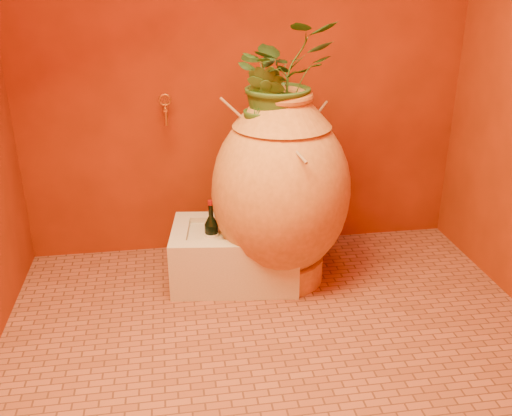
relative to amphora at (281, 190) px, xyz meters
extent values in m
plane|color=brown|center=(-0.12, -0.55, -0.51)|extent=(2.50, 2.50, 0.00)
cube|color=#631E05|center=(-0.12, 0.45, 0.74)|extent=(2.50, 0.02, 2.50)
cylinder|color=#C78438|center=(0.00, 0.00, -0.44)|extent=(0.49, 0.49, 0.13)
ellipsoid|color=#C78438|center=(0.00, 0.00, -0.01)|extent=(0.75, 0.75, 0.89)
cone|color=#C78438|center=(0.00, 0.00, 0.41)|extent=(0.52, 0.52, 0.13)
torus|color=#C78438|center=(0.00, 0.00, 0.48)|extent=(0.32, 0.32, 0.06)
cylinder|color=olive|center=(-0.08, -0.05, 0.28)|extent=(0.44, 0.22, 0.40)
cylinder|color=olive|center=(-0.02, -0.12, 0.32)|extent=(0.14, 0.48, 0.13)
cylinder|color=olive|center=(0.10, -0.08, 0.34)|extent=(0.29, 0.30, 0.20)
cube|color=beige|center=(-0.24, 0.02, -0.37)|extent=(0.70, 0.52, 0.27)
cube|color=beige|center=(-0.24, 0.19, -0.22)|extent=(0.66, 0.17, 0.03)
cube|color=beige|center=(-0.24, -0.16, -0.22)|extent=(0.66, 0.17, 0.03)
cube|color=beige|center=(-0.52, 0.02, -0.22)|extent=(0.12, 0.28, 0.03)
cube|color=beige|center=(0.04, 0.02, -0.22)|extent=(0.12, 0.28, 0.03)
cylinder|color=black|center=(-0.16, 0.01, -0.24)|extent=(0.08, 0.08, 0.19)
cone|color=black|center=(-0.16, 0.01, -0.12)|extent=(0.08, 0.08, 0.05)
cylinder|color=black|center=(-0.16, 0.01, -0.05)|extent=(0.03, 0.03, 0.07)
cylinder|color=maroon|center=(-0.16, 0.01, -0.01)|extent=(0.03, 0.03, 0.03)
cylinder|color=silver|center=(-0.16, 0.01, -0.24)|extent=(0.08, 0.08, 0.09)
cylinder|color=black|center=(-0.36, 0.01, -0.25)|extent=(0.07, 0.07, 0.17)
cone|color=black|center=(-0.36, 0.01, -0.15)|extent=(0.07, 0.07, 0.05)
cylinder|color=black|center=(-0.36, 0.01, -0.09)|extent=(0.02, 0.02, 0.07)
cylinder|color=maroon|center=(-0.36, 0.01, -0.05)|extent=(0.03, 0.03, 0.02)
cylinder|color=silver|center=(-0.36, 0.01, -0.25)|extent=(0.07, 0.07, 0.07)
cylinder|color=black|center=(-0.26, 0.09, -0.26)|extent=(0.07, 0.07, 0.17)
cone|color=black|center=(-0.26, 0.09, -0.15)|extent=(0.07, 0.07, 0.05)
cylinder|color=black|center=(-0.26, 0.09, -0.09)|extent=(0.02, 0.02, 0.06)
cylinder|color=maroon|center=(-0.26, 0.09, -0.05)|extent=(0.03, 0.03, 0.02)
cylinder|color=silver|center=(-0.26, 0.09, -0.26)|extent=(0.07, 0.07, 0.07)
cylinder|color=#AD7127|center=(-0.56, 0.38, 0.36)|extent=(0.02, 0.13, 0.02)
cylinder|color=#AD7127|center=(-0.56, 0.32, 0.32)|extent=(0.02, 0.02, 0.07)
torus|color=#AD7127|center=(-0.56, 0.38, 0.40)|extent=(0.07, 0.01, 0.07)
cylinder|color=#AD7127|center=(-0.56, 0.38, 0.38)|extent=(0.01, 0.01, 0.05)
imported|color=#284A1A|center=(0.00, 0.02, 0.57)|extent=(0.59, 0.54, 0.54)
imported|color=#284A1A|center=(-0.09, -0.05, 0.45)|extent=(0.27, 0.28, 0.39)
camera|label=1|loc=(-0.55, -2.67, 1.06)|focal=40.00mm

